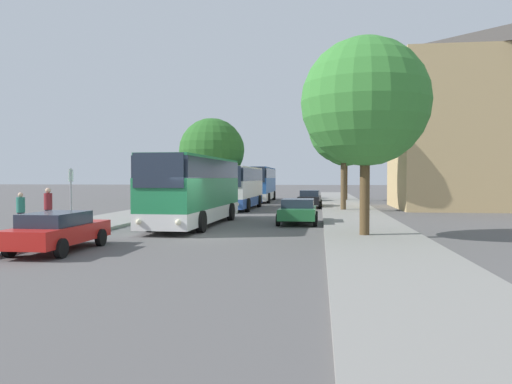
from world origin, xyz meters
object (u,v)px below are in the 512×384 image
Objects in this scene: parked_car_left_curb at (58,230)px; tree_left_near at (218,150)px; pedestrian_waiting_near at (48,208)px; parked_car_right_near at (298,211)px; tree_right_near at (346,140)px; parked_car_right_far at (310,199)px; bus_stop_sign at (71,190)px; bus_front at (195,189)px; tree_right_far at (365,102)px; pedestrian_waiting_far at (21,211)px; bus_rear at (259,183)px; tree_right_mid at (344,129)px; bus_middle at (238,187)px; tree_left_far at (212,151)px.

tree_left_near reaches higher than parked_car_left_curb.
tree_left_near reaches higher than pedestrian_waiting_near.
tree_right_near reaches higher than parked_car_right_near.
parked_car_right_far is 21.73m from bus_stop_sign.
bus_front is 30.30m from tree_right_near.
tree_right_far reaches higher than pedestrian_waiting_near.
pedestrian_waiting_far is (-6.70, -4.77, -0.88)m from bus_front.
bus_front reaches higher than parked_car_left_curb.
pedestrian_waiting_near is at bearing -101.89° from bus_rear.
parked_car_left_curb is at bearing -116.13° from tree_right_mid.
bus_stop_sign is at bearing -101.98° from bus_rear.
bus_middle is 1.22× the size of tree_left_near.
pedestrian_waiting_near is at bearing 62.62° from parked_car_right_far.
tree_left_far reaches higher than parked_car_right_far.
bus_stop_sign is at bearing -115.36° from tree_right_near.
tree_right_far is (2.99, -6.01, 4.85)m from parked_car_right_near.
tree_left_near reaches higher than bus_front.
bus_rear is 7.12× the size of pedestrian_waiting_far.
tree_left_far is (-9.86, 7.29, 4.40)m from parked_car_right_far.
pedestrian_waiting_far is (-6.75, -18.27, -0.77)m from bus_middle.
bus_stop_sign is (-10.81, -3.97, 1.16)m from parked_car_right_near.
parked_car_right_far is 13.03m from tree_left_far.
pedestrian_waiting_near is at bearing -131.22° from tree_right_mid.
pedestrian_waiting_far is at bearing -93.28° from tree_left_near.
tree_right_mid is 16.39m from tree_right_far.
parked_car_right_far is 17.40m from tree_left_near.
pedestrian_waiting_far is at bearing -101.15° from pedestrian_waiting_near.
tree_right_near reaches higher than bus_middle.
tree_right_near reaches higher than parked_car_right_far.
parked_car_right_near is 8.28m from tree_right_far.
bus_middle is 9.32m from tree_right_mid.
tree_left_near is at bearing 95.03° from tree_left_far.
tree_right_mid reaches higher than bus_rear.
tree_right_near is at bearing 12.08° from bus_rear.
parked_car_right_far is (5.57, 2.62, -1.01)m from bus_middle.
tree_right_far reaches higher than bus_rear.
tree_right_mid reaches higher than tree_right_far.
bus_front is at bearing -79.74° from tree_left_far.
tree_right_near reaches higher than bus_front.
bus_front is 0.94× the size of bus_rear.
tree_right_far is at bearing 162.81° from pedestrian_waiting_far.
parked_car_right_near is at bearing -170.56° from pedestrian_waiting_far.
bus_stop_sign reaches higher than parked_car_right_far.
pedestrian_waiting_far is (-4.38, 4.76, 0.29)m from parked_car_left_curb.
bus_front is at bearing -162.59° from pedestrian_waiting_far.
tree_right_near is (9.17, 28.51, 4.61)m from bus_front.
bus_front reaches higher than parked_car_right_near.
pedestrian_waiting_far is 15.64m from tree_right_far.
bus_rear is at bearing 85.99° from parked_car_left_curb.
pedestrian_waiting_far is 0.20× the size of tree_right_mid.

